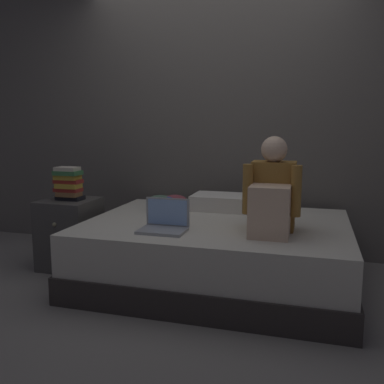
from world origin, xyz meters
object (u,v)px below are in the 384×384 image
object	(u,v)px
pillow	(225,202)
book_stack	(68,183)
person_sitting	(272,196)
clothes_pile	(168,202)
laptop	(164,223)
bed	(217,252)
nightstand	(70,233)

from	to	relation	value
pillow	book_stack	xyz separation A→B (m)	(-1.26, -0.45, 0.18)
person_sitting	clothes_pile	xyz separation A→B (m)	(-0.94, 0.54, -0.19)
pillow	book_stack	size ratio (longest dim) A/B	1.99
laptop	pillow	world-z (taller)	laptop
laptop	book_stack	xyz separation A→B (m)	(-1.00, 0.39, 0.19)
book_stack	pillow	bearing A→B (deg)	19.90
bed	person_sitting	world-z (taller)	person_sitting
nightstand	bed	bearing A→B (deg)	-0.27
bed	book_stack	size ratio (longest dim) A/B	7.10
laptop	book_stack	bearing A→B (deg)	158.68
nightstand	person_sitting	distance (m)	1.80
nightstand	clothes_pile	world-z (taller)	clothes_pile
person_sitting	pillow	size ratio (longest dim) A/B	1.17
nightstand	pillow	bearing A→B (deg)	19.31
person_sitting	pillow	xyz separation A→B (m)	(-0.46, 0.67, -0.19)
nightstand	pillow	xyz separation A→B (m)	(1.27, 0.44, 0.26)
laptop	pillow	size ratio (longest dim) A/B	0.57
bed	pillow	bearing A→B (deg)	94.15
laptop	nightstand	bearing A→B (deg)	158.38
laptop	bed	bearing A→B (deg)	54.14
bed	clothes_pile	distance (m)	0.67
bed	nightstand	xyz separation A→B (m)	(-1.30, 0.01, 0.05)
book_stack	clothes_pile	xyz separation A→B (m)	(0.78, 0.32, -0.18)
nightstand	pillow	size ratio (longest dim) A/B	1.06
bed	pillow	xyz separation A→B (m)	(-0.03, 0.45, 0.31)
person_sitting	pillow	world-z (taller)	person_sitting
book_stack	nightstand	bearing A→B (deg)	137.53
laptop	pillow	bearing A→B (deg)	73.32
bed	book_stack	distance (m)	1.38
person_sitting	clothes_pile	distance (m)	1.10
book_stack	clothes_pile	world-z (taller)	book_stack
nightstand	laptop	size ratio (longest dim) A/B	1.86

